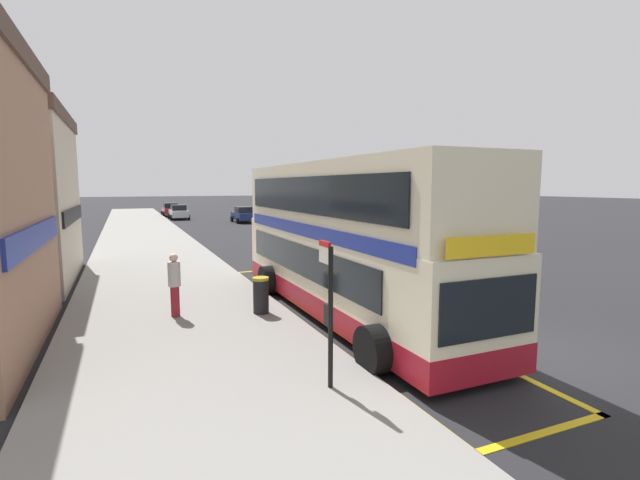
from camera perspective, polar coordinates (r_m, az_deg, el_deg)
ground_plane at (r=40.44m, az=-11.51°, el=1.40°), size 260.00×260.00×0.00m
pavement_near at (r=39.60m, az=-21.46°, el=1.05°), size 6.00×76.00×0.14m
double_decker_bus at (r=13.15m, az=3.11°, el=-0.53°), size 3.22×11.47×4.40m
bus_bay_markings at (r=13.70m, az=2.23°, el=-9.02°), size 2.87×14.70×0.01m
bus_stop_sign at (r=8.13m, az=1.12°, el=-7.81°), size 0.09×0.51×2.63m
parked_car_maroon_across at (r=59.11m, az=-18.30°, el=3.65°), size 2.09×4.20×1.62m
parked_car_navy_behind at (r=47.01m, az=-9.59°, el=3.17°), size 2.09×4.20×1.62m
parked_car_white_distant at (r=34.04m, az=-0.45°, el=1.88°), size 2.09×4.20×1.62m
parked_car_silver_kerbside at (r=53.20m, az=-17.39°, el=3.37°), size 2.09×4.20×1.62m
pedestrian_waiting_near_sign at (r=13.16m, az=-17.86°, el=-5.09°), size 0.34×0.34×1.77m
litter_bin at (r=13.07m, az=-7.45°, el=-6.89°), size 0.47×0.47×1.04m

